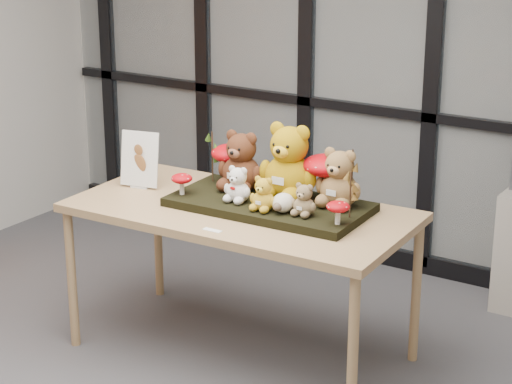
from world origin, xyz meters
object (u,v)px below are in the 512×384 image
Objects in this scene: mushroom_back_left at (231,162)px; mushroom_front_right at (338,212)px; mushroom_front_left at (182,183)px; bear_beige_small at (304,198)px; bear_small_yellow at (264,192)px; display_table at (241,220)px; plush_cream_hedgehog at (283,202)px; bear_white_bow at (238,182)px; bear_tan_back at (340,174)px; diorama_tray at (269,205)px; mushroom_back_right at (325,175)px; bear_pooh_yellow at (290,157)px; bear_brown_medium at (242,158)px; sign_holder at (140,162)px.

mushroom_front_right is at bearing -19.08° from mushroom_back_left.
mushroom_front_left is at bearing -108.27° from mushroom_back_left.
bear_small_yellow is at bearing -170.58° from bear_beige_small.
display_table is at bearing 156.92° from bear_small_yellow.
display_table is 0.38m from mushroom_back_left.
plush_cream_hedgehog is 0.86× the size of mushroom_front_right.
bear_white_bow is at bearing 163.72° from bear_small_yellow.
bear_tan_back is 0.30m from mushroom_front_right.
mushroom_back_right is (0.24, 0.16, 0.16)m from diorama_tray.
bear_white_bow is at bearing -49.76° from mushroom_back_left.
display_table is 5.48× the size of bear_tan_back.
bear_tan_back is 0.11m from mushroom_back_right.
mushroom_back_right is (0.08, 0.28, 0.08)m from plush_cream_hedgehog.
display_table is 16.62× the size of plush_cream_hedgehog.
bear_tan_back reaches higher than bear_small_yellow.
mushroom_back_left is at bearing 170.80° from bear_pooh_yellow.
bear_white_bow is (0.09, -0.18, -0.07)m from bear_brown_medium.
bear_beige_small is at bearing -2.68° from bear_white_bow.
plush_cream_hedgehog is at bearing -29.71° from bear_brown_medium.
mushroom_back_left is (-0.34, 0.15, 0.14)m from diorama_tray.
bear_pooh_yellow is 1.39× the size of sign_holder.
bear_pooh_yellow is 3.50× the size of mushroom_front_left.
bear_beige_small is 0.66m from mushroom_back_left.
plush_cream_hedgehog is 0.30m from mushroom_back_right.
sign_holder is at bearing 166.39° from mushroom_front_left.
bear_brown_medium is at bearing 163.27° from mushroom_front_right.
bear_white_bow reaches higher than diorama_tray.
bear_small_yellow is at bearing 1.85° from mushroom_front_left.
mushroom_back_left is 0.51m from sign_holder.
mushroom_front_left reaches higher than diorama_tray.
plush_cream_hedgehog is at bearing -28.67° from mushroom_back_left.
bear_brown_medium is 0.47m from mushroom_back_right.
bear_brown_medium is at bearing 2.36° from sign_holder.
bear_tan_back reaches higher than sign_holder.
display_table is 0.34m from bear_brown_medium.
plush_cream_hedgehog is (-0.11, -0.02, -0.04)m from bear_beige_small.
bear_pooh_yellow reaches higher than diorama_tray.
bear_white_bow reaches higher than display_table.
display_table is 0.50m from mushroom_back_right.
bear_white_bow is at bearing -144.87° from mushroom_back_right.
bear_pooh_yellow is at bearing 87.04° from bear_small_yellow.
mushroom_back_left reaches higher than bear_white_bow.
bear_beige_small is (0.49, -0.18, -0.09)m from bear_brown_medium.
sign_holder is at bearing 175.42° from plush_cream_hedgehog.
bear_brown_medium is (-0.28, -0.02, -0.04)m from bear_pooh_yellow.
bear_white_bow is 0.32m from mushroom_front_left.
plush_cream_hedgehog is at bearing -39.31° from diorama_tray.
mushroom_back_left is 0.33m from mushroom_front_left.
plush_cream_hedgehog reaches higher than display_table.
bear_pooh_yellow is at bearing -1.18° from sign_holder.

